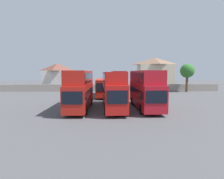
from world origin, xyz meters
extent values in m
plane|color=#4C4C4F|center=(0.00, 18.00, 0.00)|extent=(140.00, 140.00, 0.00)
cube|color=gray|center=(0.00, 23.38, 0.90)|extent=(56.00, 0.50, 1.80)
cube|color=#B31C14|center=(-4.26, -0.18, 1.84)|extent=(2.62, 10.49, 2.97)
cube|color=black|center=(-4.35, -5.42, 2.20)|extent=(2.14, 0.12, 1.34)
cube|color=black|center=(-4.26, -0.18, 2.20)|extent=(2.64, 9.65, 0.94)
cube|color=#B31C14|center=(-4.25, 0.08, 4.17)|extent=(2.56, 9.96, 1.68)
cube|color=black|center=(-4.25, 0.08, 4.17)|extent=(2.64, 9.44, 1.18)
cylinder|color=black|center=(-3.20, -3.44, 0.55)|extent=(0.32, 1.11, 1.10)
cylinder|color=black|center=(-5.43, -3.40, 0.55)|extent=(0.32, 1.11, 1.10)
cylinder|color=black|center=(-3.08, 3.04, 0.55)|extent=(0.32, 1.11, 1.10)
cylinder|color=black|center=(-5.32, 3.08, 0.55)|extent=(0.32, 1.11, 1.10)
cube|color=red|center=(0.04, 0.13, 1.91)|extent=(2.91, 11.53, 3.10)
cube|color=black|center=(0.26, -5.61, 2.28)|extent=(2.17, 0.17, 1.39)
cube|color=black|center=(0.04, 0.13, 2.28)|extent=(2.92, 10.61, 0.98)
cube|color=red|center=(0.03, 0.41, 4.16)|extent=(2.84, 10.95, 1.40)
cube|color=black|center=(0.03, 0.41, 4.16)|extent=(2.91, 10.38, 0.98)
cylinder|color=black|center=(1.31, -3.37, 0.55)|extent=(0.34, 1.11, 1.10)
cylinder|color=black|center=(-0.95, -3.46, 0.55)|extent=(0.34, 1.11, 1.10)
cylinder|color=black|center=(1.03, 3.71, 0.55)|extent=(0.34, 1.11, 1.10)
cylinder|color=black|center=(-1.23, 3.62, 0.55)|extent=(0.34, 1.11, 1.10)
cube|color=#AE1521|center=(4.32, 0.12, 1.87)|extent=(2.75, 10.66, 3.02)
cube|color=black|center=(4.41, -5.21, 2.23)|extent=(2.27, 0.12, 1.36)
cube|color=black|center=(4.32, 0.12, 2.23)|extent=(2.78, 9.82, 0.95)
cube|color=#AE1521|center=(4.32, 0.39, 4.21)|extent=(2.69, 10.13, 1.67)
cube|color=black|center=(4.32, 0.39, 4.21)|extent=(2.77, 9.60, 1.17)
cylinder|color=black|center=(5.56, -3.15, 0.55)|extent=(0.32, 1.10, 1.10)
cylinder|color=black|center=(3.19, -3.19, 0.55)|extent=(0.32, 1.10, 1.10)
cylinder|color=black|center=(5.45, 3.43, 0.55)|extent=(0.32, 1.10, 1.10)
cylinder|color=black|center=(3.08, 3.40, 0.55)|extent=(0.32, 1.10, 1.10)
cube|color=#B42114|center=(-1.65, 13.48, 1.90)|extent=(2.82, 11.75, 3.09)
cube|color=black|center=(-1.47, 7.62, 2.28)|extent=(2.17, 0.15, 1.39)
cube|color=black|center=(-1.65, 13.48, 2.28)|extent=(2.83, 10.82, 0.97)
cylinder|color=black|center=(-0.41, 9.89, 0.55)|extent=(0.33, 1.11, 1.10)
cylinder|color=black|center=(-2.67, 9.82, 0.55)|extent=(0.33, 1.11, 1.10)
cylinder|color=black|center=(-0.63, 17.13, 0.55)|extent=(0.33, 1.11, 1.10)
cylinder|color=black|center=(-2.89, 17.06, 0.55)|extent=(0.33, 1.11, 1.10)
cube|color=#AF2023|center=(1.60, 13.24, 1.91)|extent=(2.67, 10.09, 3.11)
cube|color=black|center=(1.66, 8.19, 2.28)|extent=(2.24, 0.11, 1.40)
cube|color=black|center=(1.60, 13.24, 2.28)|extent=(2.70, 9.29, 0.98)
cube|color=#AF2023|center=(1.60, 13.49, 4.25)|extent=(2.62, 9.59, 1.58)
cube|color=black|center=(1.60, 13.49, 4.25)|extent=(2.70, 9.09, 1.11)
cylinder|color=black|center=(2.81, 10.13, 0.55)|extent=(0.31, 1.10, 1.10)
cylinder|color=black|center=(0.47, 10.10, 0.55)|extent=(0.31, 1.10, 1.10)
cylinder|color=black|center=(2.73, 16.37, 0.55)|extent=(0.31, 1.10, 1.10)
cylinder|color=black|center=(0.39, 16.34, 0.55)|extent=(0.31, 1.10, 1.10)
cube|color=silver|center=(-15.19, 32.14, 2.64)|extent=(7.25, 7.26, 5.29)
pyramid|color=brown|center=(-15.19, 32.14, 6.37)|extent=(7.61, 7.63, 2.16)
cube|color=beige|center=(13.77, 31.74, 3.56)|extent=(9.70, 7.16, 7.12)
pyramid|color=brown|center=(13.77, 31.74, 8.11)|extent=(10.19, 7.52, 1.98)
cylinder|color=brown|center=(19.03, 21.38, 1.99)|extent=(0.59, 0.59, 3.98)
sphere|color=#2D6B28|center=(19.03, 21.38, 5.17)|extent=(3.40, 3.40, 3.40)
camera|label=1|loc=(-0.92, -24.90, 4.82)|focal=30.67mm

